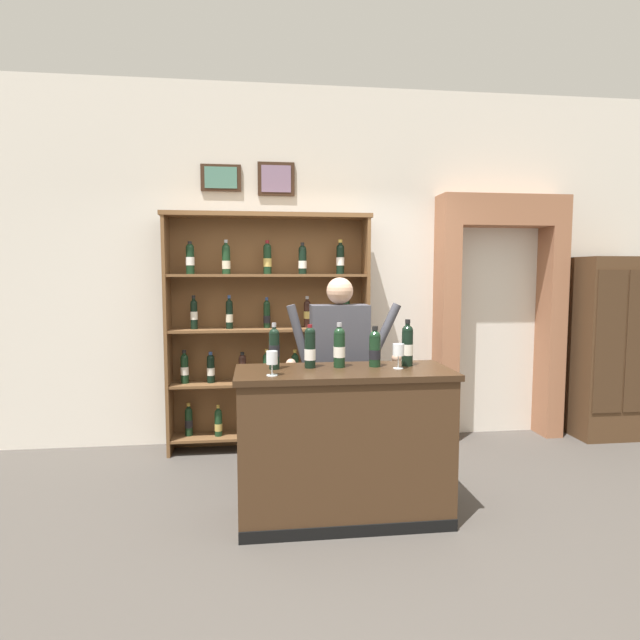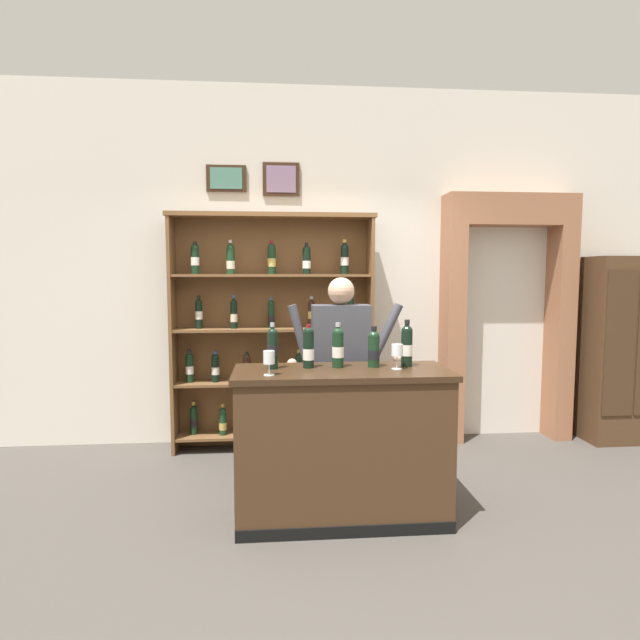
{
  "view_description": "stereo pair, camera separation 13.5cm",
  "coord_description": "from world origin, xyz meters",
  "px_view_note": "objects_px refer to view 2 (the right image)",
  "views": [
    {
      "loc": [
        -0.49,
        -3.36,
        1.66
      ],
      "look_at": [
        -0.04,
        0.36,
        1.33
      ],
      "focal_mm": 28.94,
      "sensor_mm": 36.0,
      "label": 1
    },
    {
      "loc": [
        -0.36,
        -3.37,
        1.66
      ],
      "look_at": [
        -0.04,
        0.36,
        1.33
      ],
      "focal_mm": 28.94,
      "sensor_mm": 36.0,
      "label": 2
    }
  ],
  "objects_px": {
    "shopkeeper": "(341,356)",
    "tasting_bottle_super_tuscan": "(374,348)",
    "wine_shelf": "(273,328)",
    "side_cabinet": "(621,350)",
    "tasting_counter": "(342,444)",
    "wine_glass_right": "(269,358)",
    "tasting_bottle_chianti": "(407,345)",
    "wine_glass_center": "(397,351)",
    "tasting_bottle_vin_santo": "(338,347)",
    "tasting_bottle_prosecco": "(273,347)",
    "tasting_bottle_rosso": "(309,347)"
  },
  "relations": [
    {
      "from": "tasting_bottle_rosso",
      "to": "tasting_bottle_super_tuscan",
      "type": "distance_m",
      "value": 0.45
    },
    {
      "from": "shopkeeper",
      "to": "tasting_bottle_chianti",
      "type": "distance_m",
      "value": 0.68
    },
    {
      "from": "tasting_counter",
      "to": "wine_glass_center",
      "type": "xyz_separation_m",
      "value": [
        0.37,
        -0.02,
        0.64
      ]
    },
    {
      "from": "tasting_bottle_prosecco",
      "to": "tasting_bottle_vin_santo",
      "type": "bearing_deg",
      "value": 1.92
    },
    {
      "from": "tasting_bottle_super_tuscan",
      "to": "wine_shelf",
      "type": "bearing_deg",
      "value": 116.24
    },
    {
      "from": "wine_shelf",
      "to": "wine_glass_right",
      "type": "relative_size",
      "value": 14.15
    },
    {
      "from": "tasting_bottle_chianti",
      "to": "wine_glass_right",
      "type": "distance_m",
      "value": 0.97
    },
    {
      "from": "tasting_counter",
      "to": "wine_glass_right",
      "type": "bearing_deg",
      "value": -162.41
    },
    {
      "from": "wine_shelf",
      "to": "shopkeeper",
      "type": "bearing_deg",
      "value": -58.1
    },
    {
      "from": "wine_shelf",
      "to": "tasting_bottle_super_tuscan",
      "type": "xyz_separation_m",
      "value": [
        0.7,
        -1.41,
        0.0
      ]
    },
    {
      "from": "tasting_bottle_chianti",
      "to": "side_cabinet",
      "type": "bearing_deg",
      "value": 27.69
    },
    {
      "from": "tasting_bottle_prosecco",
      "to": "tasting_bottle_chianti",
      "type": "bearing_deg",
      "value": 0.77
    },
    {
      "from": "wine_shelf",
      "to": "tasting_bottle_super_tuscan",
      "type": "relative_size",
      "value": 7.87
    },
    {
      "from": "tasting_bottle_chianti",
      "to": "shopkeeper",
      "type": "bearing_deg",
      "value": 125.62
    },
    {
      "from": "wine_shelf",
      "to": "tasting_bottle_super_tuscan",
      "type": "bearing_deg",
      "value": -63.76
    },
    {
      "from": "tasting_bottle_vin_santo",
      "to": "wine_glass_center",
      "type": "height_order",
      "value": "tasting_bottle_vin_santo"
    },
    {
      "from": "side_cabinet",
      "to": "wine_glass_right",
      "type": "relative_size",
      "value": 11.7
    },
    {
      "from": "tasting_bottle_rosso",
      "to": "tasting_bottle_super_tuscan",
      "type": "xyz_separation_m",
      "value": [
        0.45,
        -0.01,
        -0.01
      ]
    },
    {
      "from": "side_cabinet",
      "to": "wine_glass_center",
      "type": "bearing_deg",
      "value": -151.44
    },
    {
      "from": "tasting_bottle_chianti",
      "to": "tasting_counter",
      "type": "bearing_deg",
      "value": -169.8
    },
    {
      "from": "wine_shelf",
      "to": "tasting_bottle_rosso",
      "type": "xyz_separation_m",
      "value": [
        0.25,
        -1.4,
        0.01
      ]
    },
    {
      "from": "wine_shelf",
      "to": "tasting_bottle_rosso",
      "type": "bearing_deg",
      "value": -79.92
    },
    {
      "from": "shopkeeper",
      "to": "tasting_bottle_super_tuscan",
      "type": "distance_m",
      "value": 0.58
    },
    {
      "from": "tasting_counter",
      "to": "tasting_bottle_super_tuscan",
      "type": "xyz_separation_m",
      "value": [
        0.23,
        0.08,
        0.64
      ]
    },
    {
      "from": "tasting_counter",
      "to": "tasting_bottle_chianti",
      "type": "relative_size",
      "value": 4.46
    },
    {
      "from": "side_cabinet",
      "to": "wine_glass_right",
      "type": "height_order",
      "value": "side_cabinet"
    },
    {
      "from": "tasting_bottle_super_tuscan",
      "to": "wine_glass_center",
      "type": "xyz_separation_m",
      "value": [
        0.14,
        -0.09,
        -0.01
      ]
    },
    {
      "from": "tasting_counter",
      "to": "tasting_bottle_vin_santo",
      "type": "height_order",
      "value": "tasting_bottle_vin_santo"
    },
    {
      "from": "tasting_bottle_prosecco",
      "to": "tasting_bottle_chianti",
      "type": "height_order",
      "value": "tasting_bottle_chianti"
    },
    {
      "from": "tasting_bottle_vin_santo",
      "to": "wine_glass_right",
      "type": "xyz_separation_m",
      "value": [
        -0.47,
        -0.24,
        -0.03
      ]
    },
    {
      "from": "tasting_bottle_vin_santo",
      "to": "tasting_bottle_chianti",
      "type": "xyz_separation_m",
      "value": [
        0.48,
        -0.0,
        0.01
      ]
    },
    {
      "from": "wine_glass_right",
      "to": "wine_glass_center",
      "type": "distance_m",
      "value": 0.86
    },
    {
      "from": "shopkeeper",
      "to": "tasting_bottle_prosecco",
      "type": "xyz_separation_m",
      "value": [
        -0.53,
        -0.55,
        0.15
      ]
    },
    {
      "from": "wine_shelf",
      "to": "tasting_counter",
      "type": "distance_m",
      "value": 1.69
    },
    {
      "from": "side_cabinet",
      "to": "tasting_bottle_chianti",
      "type": "bearing_deg",
      "value": -152.31
    },
    {
      "from": "tasting_counter",
      "to": "tasting_bottle_prosecco",
      "type": "xyz_separation_m",
      "value": [
        -0.46,
        0.07,
        0.66
      ]
    },
    {
      "from": "tasting_counter",
      "to": "wine_glass_right",
      "type": "relative_size",
      "value": 9.25
    },
    {
      "from": "tasting_bottle_super_tuscan",
      "to": "wine_glass_right",
      "type": "distance_m",
      "value": 0.75
    },
    {
      "from": "side_cabinet",
      "to": "tasting_bottle_rosso",
      "type": "height_order",
      "value": "side_cabinet"
    },
    {
      "from": "tasting_bottle_chianti",
      "to": "wine_glass_right",
      "type": "bearing_deg",
      "value": -165.95
    },
    {
      "from": "tasting_counter",
      "to": "tasting_bottle_prosecco",
      "type": "relative_size",
      "value": 4.63
    },
    {
      "from": "shopkeeper",
      "to": "tasting_bottle_chianti",
      "type": "bearing_deg",
      "value": -54.38
    },
    {
      "from": "tasting_bottle_rosso",
      "to": "wine_glass_center",
      "type": "relative_size",
      "value": 1.75
    },
    {
      "from": "side_cabinet",
      "to": "shopkeeper",
      "type": "height_order",
      "value": "side_cabinet"
    },
    {
      "from": "wine_glass_right",
      "to": "wine_shelf",
      "type": "bearing_deg",
      "value": 89.45
    },
    {
      "from": "wine_shelf",
      "to": "side_cabinet",
      "type": "distance_m",
      "value": 3.44
    },
    {
      "from": "side_cabinet",
      "to": "tasting_bottle_prosecco",
      "type": "bearing_deg",
      "value": -158.83
    },
    {
      "from": "tasting_bottle_super_tuscan",
      "to": "side_cabinet",
      "type": "bearing_deg",
      "value": 25.73
    },
    {
      "from": "tasting_counter",
      "to": "wine_glass_center",
      "type": "height_order",
      "value": "wine_glass_center"
    },
    {
      "from": "tasting_bottle_prosecco",
      "to": "tasting_bottle_rosso",
      "type": "distance_m",
      "value": 0.24
    }
  ]
}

